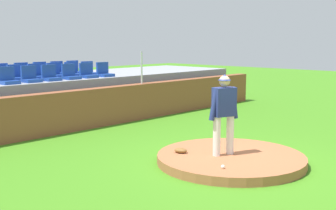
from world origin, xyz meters
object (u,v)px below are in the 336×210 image
(stadium_chair_15, at_px, (41,72))
(stadium_chair_7, at_px, (16,75))
(stadium_chair_0, at_px, (8,79))
(stadium_chair_9, at_px, (55,73))
(baseball, at_px, (223,167))
(stadium_chair_16, at_px, (58,71))
(stadium_chair_4, at_px, (88,73))
(pitcher, at_px, (224,108))
(stadium_chair_8, at_px, (36,74))
(stadium_chair_10, at_px, (72,72))
(stadium_chair_2, at_px, (50,76))
(stadium_chair_11, at_px, (89,71))
(stadium_chair_17, at_px, (74,70))
(stadium_chair_1, at_px, (30,77))
(stadium_chair_5, at_px, (104,72))
(stadium_chair_3, at_px, (70,74))
(stadium_chair_14, at_px, (23,73))
(stadium_chair_13, at_px, (2,74))
(fielding_glove, at_px, (181,150))

(stadium_chair_15, bearing_deg, stadium_chair_7, 32.96)
(stadium_chair_0, bearing_deg, stadium_chair_9, -156.64)
(baseball, distance_m, stadium_chair_16, 9.22)
(stadium_chair_4, height_order, stadium_chair_16, same)
(pitcher, xyz_separation_m, stadium_chair_7, (-0.91, 7.38, 0.36))
(stadium_chair_8, bearing_deg, stadium_chair_16, -147.12)
(stadium_chair_4, bearing_deg, stadium_chair_10, -90.01)
(stadium_chair_2, relative_size, stadium_chair_7, 1.00)
(stadium_chair_11, bearing_deg, stadium_chair_17, -88.43)
(stadium_chair_8, bearing_deg, stadium_chair_0, 32.79)
(stadium_chair_1, relative_size, stadium_chair_8, 1.00)
(stadium_chair_1, height_order, stadium_chair_8, same)
(stadium_chair_5, xyz_separation_m, stadium_chair_10, (-0.70, 0.91, 0.00))
(stadium_chair_7, xyz_separation_m, stadium_chair_17, (2.79, 0.93, 0.00))
(stadium_chair_3, xyz_separation_m, stadium_chair_17, (1.38, 1.81, 0.00))
(baseball, distance_m, stadium_chair_4, 7.53)
(stadium_chair_4, distance_m, stadium_chair_8, 1.65)
(stadium_chair_4, xyz_separation_m, stadium_chair_14, (-1.41, 1.78, 0.00))
(stadium_chair_10, distance_m, stadium_chair_14, 1.66)
(stadium_chair_2, height_order, stadium_chair_9, same)
(baseball, height_order, stadium_chair_3, stadium_chair_3)
(stadium_chair_14, bearing_deg, stadium_chair_2, 89.24)
(stadium_chair_10, height_order, stadium_chair_13, same)
(stadium_chair_13, distance_m, stadium_chair_14, 0.73)
(stadium_chair_10, xyz_separation_m, stadium_chair_13, (-2.14, 0.87, 0.00))
(stadium_chair_8, height_order, stadium_chair_13, same)
(stadium_chair_1, height_order, stadium_chair_16, same)
(stadium_chair_1, bearing_deg, stadium_chair_16, -139.60)
(stadium_chair_10, relative_size, stadium_chair_17, 1.00)
(stadium_chair_5, distance_m, stadium_chair_16, 1.91)
(stadium_chair_1, distance_m, stadium_chair_11, 2.97)
(stadium_chair_11, bearing_deg, stadium_chair_14, -22.67)
(stadium_chair_11, relative_size, stadium_chair_14, 1.00)
(stadium_chair_2, relative_size, stadium_chair_3, 1.00)
(pitcher, xyz_separation_m, fielding_glove, (-0.52, 0.78, -0.97))
(fielding_glove, relative_size, stadium_chair_0, 0.60)
(stadium_chair_13, xyz_separation_m, stadium_chair_15, (1.43, 0.00, 0.00))
(fielding_glove, xyz_separation_m, stadium_chair_15, (1.01, 7.52, 1.32))
(stadium_chair_2, distance_m, stadium_chair_9, 1.12)
(stadium_chair_1, relative_size, stadium_chair_3, 1.00)
(stadium_chair_2, relative_size, stadium_chair_13, 1.00)
(baseball, relative_size, stadium_chair_15, 0.15)
(stadium_chair_0, relative_size, stadium_chair_5, 1.00)
(stadium_chair_4, xyz_separation_m, stadium_chair_11, (0.70, 0.90, 0.00))
(stadium_chair_8, relative_size, stadium_chair_14, 1.00)
(stadium_chair_0, xyz_separation_m, stadium_chair_17, (3.52, 1.84, 0.00))
(baseball, xyz_separation_m, stadium_chair_8, (0.63, 7.99, 1.34))
(stadium_chair_16, bearing_deg, fielding_glove, 77.23)
(stadium_chair_5, xyz_separation_m, stadium_chair_9, (-1.43, 0.86, 0.00))
(fielding_glove, height_order, stadium_chair_4, stadium_chair_4)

